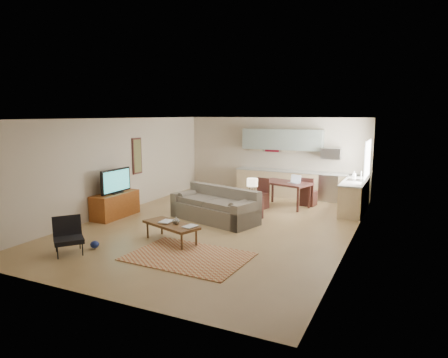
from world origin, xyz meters
The scene contains 25 objects.
room centered at (0.00, 0.00, 1.35)m, with size 9.00×9.00×9.00m.
kitchen_counter_back centered at (0.90, 4.18, 0.46)m, with size 4.26×0.64×0.92m, color tan, non-canonical shape.
kitchen_counter_right centered at (2.93, 3.00, 0.46)m, with size 0.64×2.26×0.92m, color tan, non-canonical shape.
kitchen_range centered at (2.00, 4.18, 0.45)m, with size 0.62×0.62×0.90m, color #A5A8AD.
kitchen_microwave centered at (2.00, 4.20, 1.55)m, with size 0.62×0.40×0.35m, color #A5A8AD.
upper_cabinets centered at (0.30, 4.33, 1.95)m, with size 2.80×0.34×0.70m, color gray.
window_right centered at (3.23, 3.00, 1.55)m, with size 0.02×1.40×1.05m, color white.
wall_art_left centered at (-3.21, 0.90, 1.55)m, with size 0.06×0.42×1.10m, color olive, non-canonical shape.
triptych centered at (-0.10, 4.47, 1.75)m, with size 1.70×0.04×0.50m, color beige, non-canonical shape.
rug centered at (0.47, -2.36, 0.01)m, with size 2.34×1.62×0.02m, color #9C492B.
sofa centered at (-0.30, 0.32, 0.44)m, with size 2.51×1.09×0.87m, color #675C4F, non-canonical shape.
coffee_table centered at (-0.36, -1.69, 0.21)m, with size 1.40×0.56×0.42m, color #4D3018, non-canonical shape.
book_a centered at (-0.64, -1.65, 0.43)m, with size 0.27×0.35×0.03m, color maroon.
book_b centered at (0.04, -1.71, 0.43)m, with size 0.30×0.36×0.02m, color navy.
vase centered at (-0.24, -1.67, 0.50)m, with size 0.17×0.17×0.17m, color black.
armchair centered at (-1.82, -3.23, 0.37)m, with size 0.65×0.65×0.74m, color black, non-canonical shape.
tv_credenza centered at (-2.95, -0.49, 0.34)m, with size 0.56×1.45×0.67m, color brown, non-canonical shape.
tv centered at (-2.89, -0.49, 1.01)m, with size 0.11×1.12×0.67m, color black, non-canonical shape.
console_table centered at (0.51, 1.02, 0.31)m, with size 0.53×0.35×0.62m, color #3C1D19, non-canonical shape.
table_lamp centered at (0.51, 1.02, 0.86)m, with size 0.30×0.30×0.49m, color beige, non-canonical shape.
dining_table centered at (0.92, 2.68, 0.39)m, with size 1.53×0.87×0.77m, color #3C1D19, non-canonical shape.
dining_chair_near centered at (0.30, 2.17, 0.46)m, with size 0.43×0.46×0.91m, color #3C1D19, non-canonical shape.
dining_chair_far centered at (1.55, 3.19, 0.45)m, with size 0.43×0.45×0.89m, color #3C1D19, non-canonical shape.
laptop centered at (1.23, 2.58, 0.90)m, with size 0.33×0.24×0.24m, color #A5A8AD, non-canonical shape.
soap_bottle centered at (2.83, 3.49, 1.02)m, with size 0.10×0.10×0.19m, color beige.
Camera 1 is at (4.35, -8.91, 2.81)m, focal length 32.00 mm.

